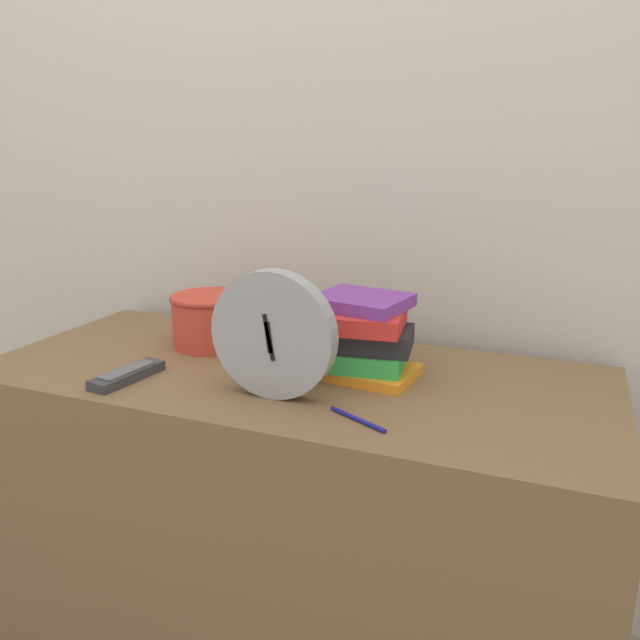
# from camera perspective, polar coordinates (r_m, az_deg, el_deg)

# --- Properties ---
(wall_back) EXTENTS (6.00, 0.04, 2.40)m
(wall_back) POSITION_cam_1_polar(r_m,az_deg,el_deg) (1.58, 2.68, 16.86)
(wall_back) COLOR beige
(wall_back) RESTS_ON ground_plane
(desk) EXTENTS (1.32, 0.58, 0.70)m
(desk) POSITION_cam_1_polar(r_m,az_deg,el_deg) (1.49, -2.56, -17.47)
(desk) COLOR brown
(desk) RESTS_ON ground_plane
(desk_clock) EXTENTS (0.25, 0.04, 0.25)m
(desk_clock) POSITION_cam_1_polar(r_m,az_deg,el_deg) (1.16, -4.32, -1.37)
(desk_clock) COLOR #99999E
(desk_clock) RESTS_ON desk
(book_stack) EXTENTS (0.23, 0.20, 0.17)m
(book_stack) POSITION_cam_1_polar(r_m,az_deg,el_deg) (1.28, 3.82, -1.53)
(book_stack) COLOR orange
(book_stack) RESTS_ON desk
(basket) EXTENTS (0.19, 0.19, 0.12)m
(basket) POSITION_cam_1_polar(r_m,az_deg,el_deg) (1.50, -9.90, 0.19)
(basket) COLOR #C63D2D
(basket) RESTS_ON desk
(tv_remote) EXTENTS (0.07, 0.17, 0.02)m
(tv_remote) POSITION_cam_1_polar(r_m,az_deg,el_deg) (1.34, -17.21, -4.80)
(tv_remote) COLOR #333338
(tv_remote) RESTS_ON desk
(crumpled_paper_ball) EXTENTS (0.05, 0.05, 0.05)m
(crumpled_paper_ball) POSITION_cam_1_polar(r_m,az_deg,el_deg) (1.29, -6.51, -4.22)
(crumpled_paper_ball) COLOR white
(crumpled_paper_ball) RESTS_ON desk
(pen) EXTENTS (0.12, 0.06, 0.01)m
(pen) POSITION_cam_1_polar(r_m,az_deg,el_deg) (1.10, 3.46, -9.05)
(pen) COLOR navy
(pen) RESTS_ON desk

